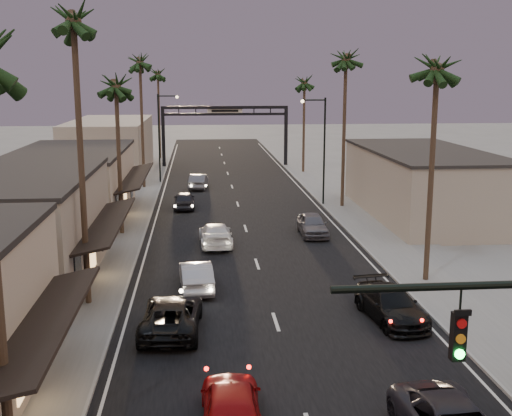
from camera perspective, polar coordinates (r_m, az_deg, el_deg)
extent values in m
plane|color=slate|center=(48.83, -1.20, -1.02)|extent=(200.00, 200.00, 0.00)
cube|color=black|center=(53.71, -1.57, 0.14)|extent=(14.00, 120.00, 0.02)
cube|color=slate|center=(60.80, -10.97, 1.32)|extent=(5.00, 92.00, 0.12)
cube|color=slate|center=(61.82, 6.84, 1.62)|extent=(5.00, 92.00, 0.12)
cube|color=gray|center=(35.80, -20.80, -1.91)|extent=(8.00, 14.00, 5.50)
cube|color=#C2AD94|center=(51.14, -16.07, 1.95)|extent=(8.00, 16.00, 5.00)
cube|color=gray|center=(73.59, -12.79, 5.30)|extent=(8.00, 20.00, 6.00)
cube|color=gray|center=(51.24, 14.61, 2.05)|extent=(8.00, 18.00, 5.00)
cube|color=black|center=(13.59, 17.53, -10.83)|extent=(0.28, 0.22, 1.00)
cube|color=black|center=(77.99, -8.23, 6.17)|extent=(0.40, 0.40, 7.00)
cube|color=black|center=(78.61, 2.67, 6.32)|extent=(0.40, 0.40, 7.00)
cube|color=black|center=(77.70, -2.79, 8.92)|extent=(15.20, 0.35, 0.35)
cube|color=black|center=(77.74, -2.78, 8.33)|extent=(15.20, 0.30, 0.30)
cube|color=beige|center=(77.70, -2.78, 8.62)|extent=(4.20, 0.12, 1.00)
cylinder|color=black|center=(53.94, 6.09, 4.96)|extent=(0.16, 0.16, 9.00)
cylinder|color=black|center=(53.43, 5.12, 9.54)|extent=(2.00, 0.12, 0.12)
sphere|color=#FFD899|center=(53.28, 4.15, 9.44)|extent=(0.30, 0.30, 0.30)
cylinder|color=black|center=(65.95, -8.61, 6.08)|extent=(0.16, 0.16, 9.00)
cylinder|color=black|center=(65.64, -7.84, 9.84)|extent=(2.00, 0.12, 0.12)
sphere|color=#FFD899|center=(65.61, -7.04, 9.77)|extent=(0.30, 0.30, 0.30)
cylinder|color=#38281C|center=(30.31, -15.26, 3.34)|extent=(0.28, 0.28, 13.00)
sphere|color=black|center=(30.18, -16.00, 16.80)|extent=(3.20, 3.20, 3.20)
cylinder|color=#38281C|center=(44.23, -12.07, 3.99)|extent=(0.28, 0.28, 10.00)
sphere|color=black|center=(43.88, -12.38, 11.26)|extent=(3.20, 3.20, 3.20)
cylinder|color=#38281C|center=(62.95, -10.09, 7.15)|extent=(0.28, 0.28, 12.00)
sphere|color=black|center=(62.81, -10.31, 13.16)|extent=(3.20, 3.20, 3.20)
cylinder|color=#38281C|center=(34.10, 15.30, 2.51)|extent=(0.28, 0.28, 11.00)
sphere|color=black|center=(33.73, 15.86, 12.79)|extent=(3.20, 3.20, 3.20)
cylinder|color=#38281C|center=(53.11, 7.82, 6.44)|extent=(0.28, 0.28, 12.00)
sphere|color=black|center=(52.94, 8.02, 13.57)|extent=(3.20, 3.20, 3.20)
cylinder|color=#38281C|center=(72.75, 4.27, 7.07)|extent=(0.28, 0.28, 10.00)
sphere|color=black|center=(72.53, 4.34, 11.48)|extent=(3.20, 3.20, 3.20)
cylinder|color=#38281C|center=(85.85, -8.61, 7.98)|extent=(0.28, 0.28, 11.00)
sphere|color=black|center=(85.71, -8.73, 12.05)|extent=(3.20, 3.20, 3.20)
imported|color=maroon|center=(20.45, -2.20, -17.14)|extent=(1.95, 4.67, 1.58)
imported|color=black|center=(27.73, -7.52, -9.44)|extent=(2.72, 5.37, 1.46)
imported|color=#A2A3A8|center=(32.90, -5.35, -5.99)|extent=(1.87, 4.52, 1.46)
imported|color=silver|center=(41.27, -3.62, -2.36)|extent=(2.16, 5.01, 1.44)
imported|color=black|center=(52.99, -6.41, 0.69)|extent=(1.73, 4.19, 1.42)
imported|color=#55565B|center=(62.47, -5.14, 2.37)|extent=(1.96, 4.49, 1.44)
imported|color=black|center=(29.33, 11.89, -8.42)|extent=(2.65, 5.18, 1.44)
imported|color=#58575D|center=(43.96, 5.04, -1.48)|extent=(1.80, 4.41, 1.50)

